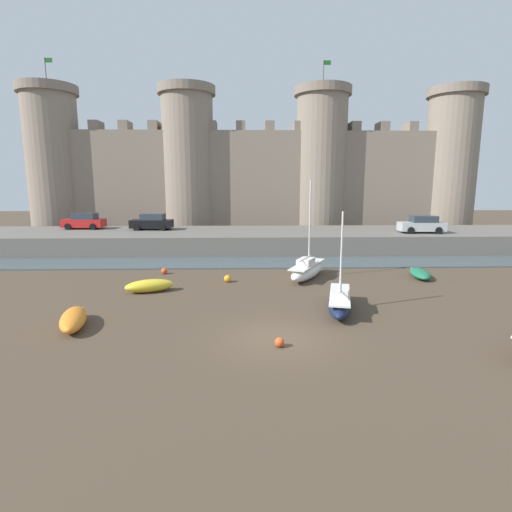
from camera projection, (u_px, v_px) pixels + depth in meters
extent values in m
plane|color=#4C3D2D|center=(277.00, 338.00, 16.63)|extent=(160.00, 160.00, 0.00)
cube|color=#47565B|center=(261.00, 263.00, 32.30)|extent=(80.00, 4.50, 0.10)
cube|color=#666059|center=(258.00, 240.00, 39.28)|extent=(60.39, 10.00, 1.79)
cube|color=gray|center=(255.00, 184.00, 49.01)|extent=(48.39, 2.80, 12.52)
cylinder|color=gray|center=(54.00, 167.00, 47.94)|extent=(6.07, 6.07, 16.63)
cylinder|color=#796B5D|center=(47.00, 90.00, 46.36)|extent=(6.80, 6.80, 1.00)
cylinder|color=#4C4742|center=(46.00, 71.00, 46.00)|extent=(0.10, 0.10, 3.00)
cube|color=#19591E|center=(49.00, 60.00, 45.80)|extent=(0.80, 0.04, 0.50)
cylinder|color=gray|center=(189.00, 167.00, 48.40)|extent=(6.07, 6.07, 16.63)
cylinder|color=#796B5D|center=(186.00, 91.00, 46.83)|extent=(6.80, 6.80, 1.00)
cylinder|color=gray|center=(321.00, 167.00, 48.87)|extent=(6.07, 6.07, 16.63)
cylinder|color=#796B5D|center=(323.00, 91.00, 47.30)|extent=(6.80, 6.80, 1.00)
cylinder|color=#4C4742|center=(323.00, 73.00, 46.94)|extent=(0.10, 0.10, 3.00)
cube|color=#19591E|center=(328.00, 63.00, 46.74)|extent=(0.80, 0.04, 0.50)
cylinder|color=gray|center=(450.00, 168.00, 49.34)|extent=(6.07, 6.07, 16.63)
cylinder|color=#796B5D|center=(457.00, 92.00, 47.76)|extent=(6.80, 6.80, 1.00)
cube|color=gray|center=(96.00, 126.00, 47.24)|extent=(1.10, 2.52, 1.10)
cube|color=gray|center=(125.00, 126.00, 47.34)|extent=(1.10, 2.52, 1.10)
cube|color=gray|center=(154.00, 126.00, 47.44)|extent=(1.10, 2.52, 1.10)
cube|color=gray|center=(212.00, 127.00, 47.64)|extent=(1.10, 2.52, 1.10)
cube|color=gray|center=(241.00, 127.00, 47.74)|extent=(1.10, 2.52, 1.10)
cube|color=gray|center=(269.00, 127.00, 47.84)|extent=(1.10, 2.52, 1.10)
cube|color=gray|center=(298.00, 127.00, 47.94)|extent=(1.10, 2.52, 1.10)
cube|color=gray|center=(354.00, 127.00, 48.14)|extent=(1.10, 2.52, 1.10)
cube|color=gray|center=(382.00, 127.00, 48.23)|extent=(1.10, 2.52, 1.10)
cube|color=gray|center=(410.00, 127.00, 48.33)|extent=(1.10, 2.52, 1.10)
ellipsoid|color=#141E3D|center=(340.00, 302.00, 20.12)|extent=(2.27, 4.97, 0.90)
cube|color=silver|center=(340.00, 294.00, 20.05)|extent=(1.96, 4.37, 0.08)
cube|color=silver|center=(340.00, 291.00, 19.66)|extent=(1.05, 1.49, 0.44)
cylinder|color=silver|center=(341.00, 253.00, 19.91)|extent=(0.10, 0.10, 4.11)
cylinder|color=silver|center=(340.00, 287.00, 19.50)|extent=(0.59, 2.13, 0.08)
ellipsoid|color=orange|center=(73.00, 319.00, 17.82)|extent=(1.92, 3.34, 0.76)
ellipsoid|color=gold|center=(73.00, 318.00, 17.81)|extent=(1.53, 2.72, 0.42)
cube|color=beige|center=(72.00, 319.00, 17.58)|extent=(0.93, 0.45, 0.06)
cube|color=beige|center=(76.00, 309.00, 18.96)|extent=(0.65, 0.43, 0.08)
ellipsoid|color=#1E6B47|center=(420.00, 274.00, 27.28)|extent=(1.71, 3.20, 0.59)
ellipsoid|color=#339266|center=(420.00, 273.00, 27.26)|extent=(1.35, 2.62, 0.33)
cube|color=beige|center=(421.00, 273.00, 27.04)|extent=(1.02, 0.38, 0.06)
cube|color=beige|center=(416.00, 269.00, 28.41)|extent=(0.69, 0.39, 0.08)
ellipsoid|color=yellow|center=(150.00, 286.00, 23.67)|extent=(3.04, 1.99, 0.76)
ellipsoid|color=#F2F246|center=(150.00, 285.00, 23.66)|extent=(2.48, 1.59, 0.42)
cube|color=beige|center=(146.00, 284.00, 23.58)|extent=(0.50, 0.92, 0.06)
cube|color=beige|center=(168.00, 283.00, 24.07)|extent=(0.47, 0.65, 0.08)
ellipsoid|color=silver|center=(307.00, 271.00, 27.12)|extent=(3.58, 5.31, 1.00)
cube|color=silver|center=(308.00, 264.00, 27.04)|extent=(3.12, 4.65, 0.08)
cube|color=silver|center=(306.00, 262.00, 26.64)|extent=(1.44, 1.71, 0.44)
cylinder|color=silver|center=(310.00, 222.00, 26.76)|extent=(0.10, 0.10, 5.62)
cylinder|color=silver|center=(305.00, 259.00, 26.48)|extent=(1.16, 2.15, 0.08)
sphere|color=#E04C1E|center=(164.00, 271.00, 28.42)|extent=(0.44, 0.44, 0.44)
sphere|color=#E04C1E|center=(280.00, 342.00, 15.71)|extent=(0.39, 0.39, 0.39)
sphere|color=orange|center=(228.00, 279.00, 26.06)|extent=(0.48, 0.48, 0.48)
cube|color=red|center=(84.00, 223.00, 40.71)|extent=(4.18, 1.90, 0.80)
cube|color=#2D3842|center=(85.00, 216.00, 40.58)|extent=(2.33, 1.61, 0.64)
cylinder|color=black|center=(68.00, 227.00, 39.95)|extent=(0.65, 0.21, 0.64)
cylinder|color=black|center=(76.00, 225.00, 41.62)|extent=(0.65, 0.21, 0.64)
cylinder|color=black|center=(93.00, 227.00, 39.90)|extent=(0.65, 0.21, 0.64)
cylinder|color=black|center=(100.00, 225.00, 41.57)|extent=(0.65, 0.21, 0.64)
cube|color=#B2B5B7|center=(421.00, 226.00, 37.43)|extent=(4.18, 1.90, 0.80)
cube|color=#2D3842|center=(424.00, 219.00, 37.30)|extent=(2.33, 1.61, 0.64)
cylinder|color=black|center=(411.00, 230.00, 36.66)|extent=(0.65, 0.21, 0.64)
cylinder|color=black|center=(404.00, 228.00, 38.34)|extent=(0.65, 0.21, 0.64)
cylinder|color=black|center=(439.00, 231.00, 36.61)|extent=(0.65, 0.21, 0.64)
cylinder|color=black|center=(431.00, 228.00, 38.29)|extent=(0.65, 0.21, 0.64)
cube|color=black|center=(152.00, 224.00, 39.95)|extent=(4.18, 1.90, 0.80)
cube|color=#2D3842|center=(153.00, 217.00, 39.82)|extent=(2.33, 1.61, 0.64)
cylinder|color=black|center=(137.00, 227.00, 39.19)|extent=(0.65, 0.21, 0.64)
cylinder|color=black|center=(142.00, 226.00, 40.86)|extent=(0.65, 0.21, 0.64)
cylinder|color=black|center=(162.00, 228.00, 39.14)|extent=(0.65, 0.21, 0.64)
cylinder|color=black|center=(166.00, 226.00, 40.81)|extent=(0.65, 0.21, 0.64)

